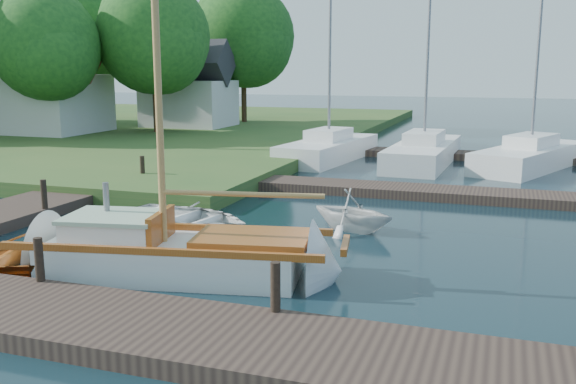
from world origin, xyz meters
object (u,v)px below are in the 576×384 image
(dinghy, at_px, (14,253))
(tree_3, at_px, (154,36))
(mooring_post_4, at_px, (44,194))
(sailboat, at_px, (182,258))
(marina_boat_2, at_px, (531,155))
(mooring_post_5, at_px, (142,168))
(tree_7, at_px, (243,35))
(tender_b, at_px, (353,208))
(house_c, at_px, (189,92))
(mooring_post_1, at_px, (39,259))
(tree_2, at_px, (46,44))
(tender_a, at_px, (187,214))
(house_a, at_px, (43,88))
(mooring_post_2, at_px, (275,287))
(tree_4, at_px, (77,32))
(marina_boat_0, at_px, (329,147))
(marina_boat_1, at_px, (424,151))

(dinghy, height_order, tree_3, tree_3)
(mooring_post_4, xyz_separation_m, sailboat, (5.82, -3.05, -0.36))
(dinghy, xyz_separation_m, marina_boat_2, (10.22, 17.90, 0.16))
(mooring_post_5, distance_m, tree_7, 22.32)
(tender_b, xyz_separation_m, house_c, (-15.21, 20.48, 1.99))
(mooring_post_1, height_order, marina_boat_2, marina_boat_2)
(mooring_post_5, bearing_deg, tree_2, 140.55)
(mooring_post_4, distance_m, dinghy, 4.76)
(tree_3, bearing_deg, tender_a, -57.82)
(house_a, relative_size, tree_3, 0.72)
(house_c, distance_m, tree_3, 5.10)
(mooring_post_2, distance_m, tree_7, 34.30)
(mooring_post_1, distance_m, marina_boat_2, 20.82)
(tree_4, distance_m, tree_7, 10.77)
(dinghy, relative_size, marina_boat_0, 0.40)
(mooring_post_1, bearing_deg, tender_a, 88.46)
(tender_b, height_order, marina_boat_2, marina_boat_2)
(mooring_post_2, xyz_separation_m, marina_boat_1, (-0.04, 18.82, -0.14))
(tree_3, bearing_deg, tree_2, -135.00)
(mooring_post_5, bearing_deg, marina_boat_0, 63.51)
(dinghy, bearing_deg, tree_2, 20.16)
(marina_boat_2, bearing_deg, mooring_post_2, -170.37)
(mooring_post_2, height_order, marina_boat_0, marina_boat_0)
(tender_b, distance_m, marina_boat_1, 12.31)
(marina_boat_0, bearing_deg, mooring_post_5, 161.03)
(mooring_post_1, distance_m, marina_boat_0, 18.59)
(marina_boat_0, relative_size, house_c, 1.90)
(tree_3, bearing_deg, house_c, 90.03)
(marina_boat_0, distance_m, house_c, 14.21)
(marina_boat_0, bearing_deg, tree_3, 75.95)
(mooring_post_4, bearing_deg, marina_boat_2, 47.40)
(marina_boat_0, distance_m, tree_3, 13.21)
(mooring_post_2, height_order, mooring_post_4, same)
(marina_boat_2, xyz_separation_m, house_a, (-25.77, 2.12, 2.39))
(tender_a, relative_size, house_a, 0.57)
(tender_a, relative_size, tree_3, 0.41)
(mooring_post_1, relative_size, mooring_post_5, 1.00)
(mooring_post_5, relative_size, dinghy, 0.20)
(dinghy, relative_size, tender_b, 1.78)
(marina_boat_1, distance_m, tree_7, 19.04)
(house_c, distance_m, tree_4, 8.85)
(tree_3, height_order, tree_7, tree_7)
(dinghy, height_order, tree_7, tree_7)
(sailboat, height_order, marina_boat_0, marina_boat_0)
(tender_b, bearing_deg, tree_7, 46.81)
(tender_a, relative_size, marina_boat_1, 0.37)
(tree_3, xyz_separation_m, tree_7, (2.00, 8.00, 0.39))
(marina_boat_2, xyz_separation_m, house_c, (-19.77, 8.12, 2.01))
(house_a, bearing_deg, tree_4, 108.28)
(marina_boat_1, height_order, tree_4, tree_4)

